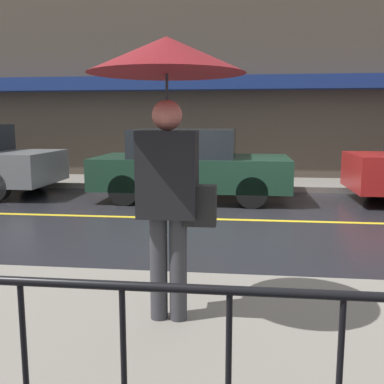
{
  "coord_description": "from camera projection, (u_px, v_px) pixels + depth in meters",
  "views": [
    {
      "loc": [
        -0.15,
        -7.34,
        1.64
      ],
      "look_at": [
        -0.75,
        -2.36,
        0.84
      ],
      "focal_mm": 42.0,
      "sensor_mm": 36.0,
      "label": 1
    }
  ],
  "objects": [
    {
      "name": "ground_plane",
      "position": [
        253.0,
        220.0,
        7.44
      ],
      "size": [
        80.0,
        80.0,
        0.0
      ],
      "primitive_type": "plane",
      "color": "black"
    },
    {
      "name": "lane_marking",
      "position": [
        253.0,
        220.0,
        7.44
      ],
      "size": [
        25.2,
        0.12,
        0.01
      ],
      "color": "gold",
      "rests_on": "ground_plane"
    },
    {
      "name": "pedestrian",
      "position": [
        168.0,
        94.0,
        3.19
      ],
      "size": [
        1.13,
        1.13,
        2.09
      ],
      "rotation": [
        0.0,
        0.0,
        3.14
      ],
      "color": "#333338",
      "rests_on": "sidewalk_near"
    },
    {
      "name": "building_storefront",
      "position": [
        253.0,
        82.0,
        11.86
      ],
      "size": [
        28.0,
        0.85,
        5.3
      ],
      "color": "#4C4238",
      "rests_on": "ground_plane"
    },
    {
      "name": "car_dark_green",
      "position": [
        190.0,
        164.0,
        9.37
      ],
      "size": [
        3.98,
        1.94,
        1.46
      ],
      "color": "#193828",
      "rests_on": "ground_plane"
    },
    {
      "name": "sidewalk_near",
      "position": [
        265.0,
        361.0,
        2.97
      ],
      "size": [
        28.0,
        2.99,
        0.13
      ],
      "color": "slate",
      "rests_on": "ground_plane"
    },
    {
      "name": "railing_foreground",
      "position": [
        283.0,
        375.0,
        1.65
      ],
      "size": [
        12.0,
        0.04,
        0.92
      ],
      "color": "black",
      "rests_on": "sidewalk_near"
    },
    {
      "name": "sidewalk_far",
      "position": [
        251.0,
        184.0,
        11.29
      ],
      "size": [
        28.0,
        1.76,
        0.13
      ],
      "color": "slate",
      "rests_on": "ground_plane"
    }
  ]
}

